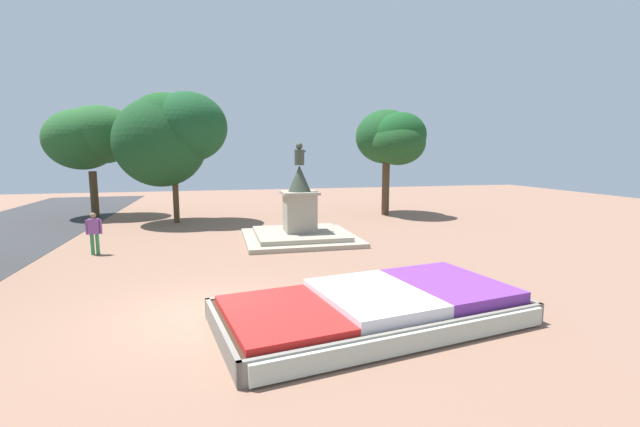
# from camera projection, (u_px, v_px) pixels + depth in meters

# --- Properties ---
(ground_plane) EXTENTS (70.44, 70.44, 0.00)m
(ground_plane) POSITION_uv_depth(u_px,v_px,m) (202.00, 315.00, 10.10)
(ground_plane) COLOR #8C6651
(flower_planter) EXTENTS (7.38, 4.57, 0.70)m
(flower_planter) POSITION_uv_depth(u_px,v_px,m) (377.00, 308.00, 9.72)
(flower_planter) COLOR #38281C
(flower_planter) RESTS_ON ground_plane
(statue_monument) EXTENTS (4.83, 4.83, 4.25)m
(statue_monument) POSITION_uv_depth(u_px,v_px,m) (300.00, 223.00, 18.81)
(statue_monument) COLOR #A09581
(statue_monument) RESTS_ON ground_plane
(pedestrian_near_planter) EXTENTS (0.57, 0.23, 1.60)m
(pedestrian_near_planter) POSITION_uv_depth(u_px,v_px,m) (94.00, 231.00, 16.01)
(pedestrian_near_planter) COLOR #338C4C
(pedestrian_near_planter) RESTS_ON ground_plane
(park_tree_far_left) EXTENTS (3.76, 5.07, 6.48)m
(park_tree_far_left) POSITION_uv_depth(u_px,v_px,m) (392.00, 138.00, 25.98)
(park_tree_far_left) COLOR #4C3823
(park_tree_far_left) RESTS_ON ground_plane
(park_tree_behind_statue) EXTENTS (5.96, 4.90, 7.07)m
(park_tree_behind_statue) POSITION_uv_depth(u_px,v_px,m) (170.00, 135.00, 22.99)
(park_tree_behind_statue) COLOR #4C3823
(park_tree_behind_statue) RESTS_ON ground_plane
(park_tree_street_side) EXTENTS (5.31, 4.45, 6.61)m
(park_tree_street_side) POSITION_uv_depth(u_px,v_px,m) (91.00, 137.00, 25.28)
(park_tree_street_side) COLOR #4C3823
(park_tree_street_side) RESTS_ON ground_plane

